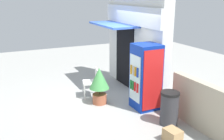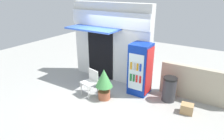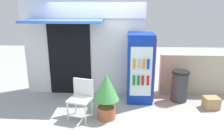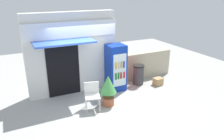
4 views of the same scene
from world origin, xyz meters
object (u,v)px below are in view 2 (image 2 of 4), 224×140
object	(u,v)px
trash_bin	(169,89)
cardboard_box	(187,109)
drink_cooler	(140,69)
potted_plant_near_shop	(104,81)
plastic_chair	(91,80)

from	to	relation	value
trash_bin	cardboard_box	distance (m)	0.85
drink_cooler	potted_plant_near_shop	bearing A→B (deg)	-128.30
potted_plant_near_shop	cardboard_box	bearing A→B (deg)	13.60
potted_plant_near_shop	drink_cooler	bearing A→B (deg)	51.70
potted_plant_near_shop	trash_bin	distance (m)	2.11
trash_bin	cardboard_box	xyz separation A→B (m)	(0.69, -0.42, -0.27)
trash_bin	potted_plant_near_shop	bearing A→B (deg)	-150.73
drink_cooler	trash_bin	size ratio (longest dim) A/B	2.16
drink_cooler	cardboard_box	world-z (taller)	drink_cooler
drink_cooler	cardboard_box	xyz separation A→B (m)	(1.72, -0.40, -0.74)
plastic_chair	potted_plant_near_shop	bearing A→B (deg)	-2.51
drink_cooler	potted_plant_near_shop	distance (m)	1.31
cardboard_box	drink_cooler	bearing A→B (deg)	166.97
plastic_chair	trash_bin	distance (m)	2.60
drink_cooler	potted_plant_near_shop	xyz separation A→B (m)	(-0.80, -1.01, -0.25)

